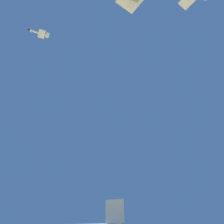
{
  "coord_description": "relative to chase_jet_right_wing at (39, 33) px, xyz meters",
  "views": [
    {
      "loc": [
        -7.59,
        89.79,
        2.69
      ],
      "look_at": [
        -11.89,
        10.49,
        47.16
      ],
      "focal_mm": 37.59,
      "sensor_mm": 36.0,
      "label": 1
    }
  ],
  "objects": [
    {
      "name": "chase_jet_right_wing",
      "position": [
        0.0,
        0.0,
        0.0
      ],
      "size": [
        15.08,
        9.07,
        4.0
      ],
      "rotation": [
        0.0,
        0.0,
        0.39
      ],
      "color": "silver"
    }
  ]
}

